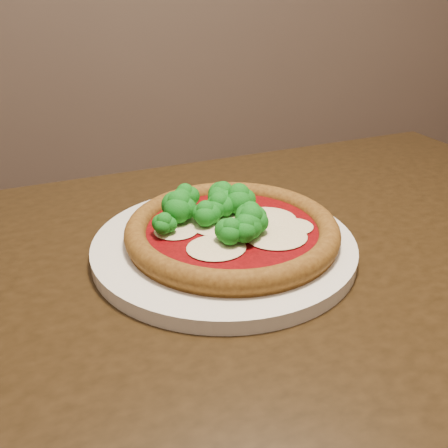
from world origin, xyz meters
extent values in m
cube|color=black|center=(0.15, -0.02, 0.73)|extent=(1.25, 1.00, 0.04)
cylinder|color=black|center=(0.60, 0.42, 0.35)|extent=(0.06, 0.06, 0.71)
cylinder|color=silver|center=(0.10, 0.05, 0.76)|extent=(0.33, 0.33, 0.02)
cylinder|color=brown|center=(0.11, 0.05, 0.77)|extent=(0.26, 0.26, 0.01)
torus|color=brown|center=(0.11, 0.05, 0.78)|extent=(0.27, 0.27, 0.03)
cylinder|color=#6F0509|center=(0.11, 0.05, 0.78)|extent=(0.22, 0.22, 0.00)
ellipsoid|color=beige|center=(0.13, 0.14, 0.78)|extent=(0.05, 0.05, 0.00)
ellipsoid|color=beige|center=(0.04, 0.05, 0.78)|extent=(0.05, 0.05, 0.00)
ellipsoid|color=beige|center=(0.08, 0.09, 0.78)|extent=(0.07, 0.07, 0.01)
ellipsoid|color=beige|center=(0.18, 0.03, 0.78)|extent=(0.05, 0.05, 0.00)
ellipsoid|color=beige|center=(0.11, 0.07, 0.78)|extent=(0.10, 0.09, 0.01)
ellipsoid|color=beige|center=(0.16, 0.06, 0.78)|extent=(0.08, 0.07, 0.01)
ellipsoid|color=beige|center=(0.16, 0.01, 0.78)|extent=(0.08, 0.07, 0.01)
ellipsoid|color=beige|center=(0.08, 0.00, 0.78)|extent=(0.07, 0.06, 0.01)
ellipsoid|color=#168B1E|center=(0.03, 0.05, 0.80)|extent=(0.03, 0.03, 0.03)
ellipsoid|color=#168B1E|center=(0.12, 0.01, 0.80)|extent=(0.04, 0.04, 0.03)
ellipsoid|color=#168B1E|center=(0.05, 0.08, 0.81)|extent=(0.05, 0.05, 0.04)
ellipsoid|color=#168B1E|center=(0.08, 0.06, 0.80)|extent=(0.04, 0.04, 0.03)
ellipsoid|color=#168B1E|center=(0.11, 0.09, 0.80)|extent=(0.04, 0.04, 0.03)
ellipsoid|color=#168B1E|center=(0.13, 0.02, 0.81)|extent=(0.05, 0.05, 0.04)
ellipsoid|color=#168B1E|center=(0.13, 0.09, 0.81)|extent=(0.05, 0.05, 0.04)
ellipsoid|color=#168B1E|center=(0.06, 0.12, 0.80)|extent=(0.04, 0.04, 0.03)
ellipsoid|color=#168B1E|center=(0.13, 0.04, 0.81)|extent=(0.04, 0.04, 0.04)
ellipsoid|color=#168B1E|center=(0.10, 0.08, 0.81)|extent=(0.04, 0.04, 0.04)
ellipsoid|color=#168B1E|center=(0.11, 0.11, 0.81)|extent=(0.05, 0.05, 0.04)
ellipsoid|color=#168B1E|center=(0.10, 0.01, 0.80)|extent=(0.04, 0.04, 0.03)
camera|label=1|loc=(-0.02, -0.49, 1.07)|focal=40.00mm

